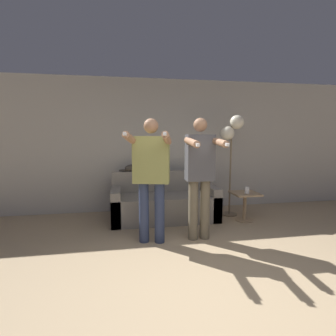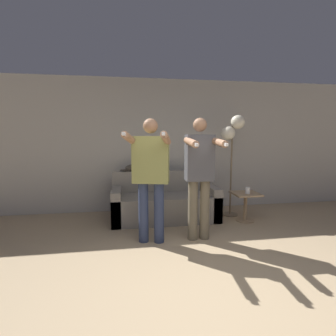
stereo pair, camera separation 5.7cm
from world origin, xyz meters
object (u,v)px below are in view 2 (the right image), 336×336
Objects in this scene: person_right at (200,172)px; cat at (136,167)px; floor_lamp at (233,134)px; side_table at (245,201)px; couch at (165,203)px; person_left at (151,171)px; cup at (248,190)px.

person_right is 1.56m from cat.
floor_lamp is 1.23m from side_table.
person_left reaches higher than couch.
couch is at bearing 164.17° from cup.
side_table is (1.88, -0.64, -0.55)m from cat.
person_left is 3.43× the size of side_table.
side_table is (1.04, 0.67, -0.63)m from person_right.
cat is 2.04m from cup.
person_right reaches higher than side_table.
floor_lamp is 1.07m from cup.
cup is at bearing 33.99° from person_left.
person_left is at bearing -158.83° from side_table.
couch is 1.00× the size of floor_lamp.
cat is at bearing 123.41° from person_right.
cup is (1.39, -0.39, 0.28)m from couch.
floor_lamp reaches higher than cat.
cat is at bearing 111.12° from person_left.
couch reaches higher than cup.
side_table is at bearing -13.70° from couch.
cat is at bearing 149.09° from couch.
person_right is at bearing -131.36° from floor_lamp.
floor_lamp reaches higher than person_left.
person_right reaches higher than cat.
person_left is 0.99× the size of person_right.
side_table is at bearing 35.67° from person_left.
cup is at bearing -20.13° from cat.
cup is at bearing -85.49° from side_table.
floor_lamp is (1.76, -0.27, 0.62)m from cat.
couch is 1.28m from person_right.
cat is 2.06m from side_table.
floor_lamp is at bearing 106.26° from cup.
person_left is 15.61× the size of cup.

